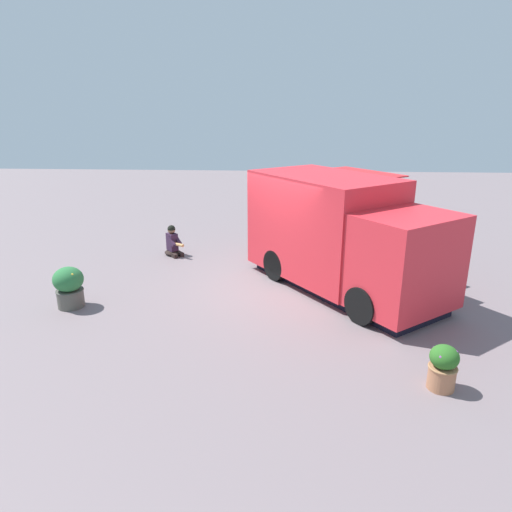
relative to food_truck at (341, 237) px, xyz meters
name	(u,v)px	position (x,y,z in m)	size (l,w,h in m)	color
ground_plane	(277,282)	(-0.25, -1.43, -1.22)	(40.00, 40.00, 0.00)	slate
food_truck	(341,237)	(0.00, 0.00, 0.00)	(5.09, 4.54, 2.55)	red
person_customer	(173,244)	(-2.19, -4.43, -0.89)	(0.73, 0.75, 0.87)	black
planter_flowering_near	(443,367)	(3.97, 1.09, -0.86)	(0.43, 0.43, 0.71)	#AE704D
planter_flowering_far	(69,286)	(1.44, -5.76, -0.76)	(0.62, 0.62, 0.88)	#525047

